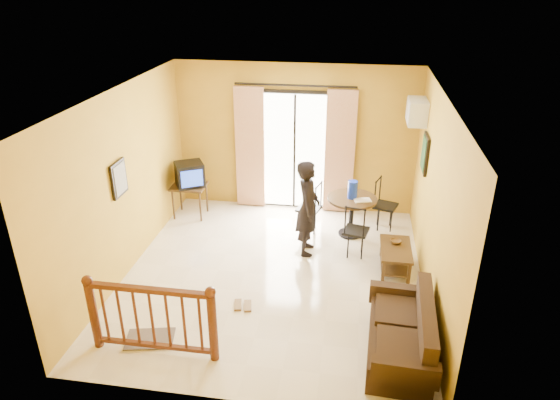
% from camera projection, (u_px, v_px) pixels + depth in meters
% --- Properties ---
extents(ground, '(5.00, 5.00, 0.00)m').
position_uv_depth(ground, '(273.00, 275.00, 7.71)').
color(ground, beige).
rests_on(ground, ground).
extents(room_shell, '(5.00, 5.00, 5.00)m').
position_uv_depth(room_shell, '(273.00, 173.00, 6.99)').
color(room_shell, white).
rests_on(room_shell, ground).
extents(balcony_door, '(2.25, 0.14, 2.46)m').
position_uv_depth(balcony_door, '(295.00, 151.00, 9.38)').
color(balcony_door, black).
rests_on(balcony_door, ground).
extents(tv_table, '(0.63, 0.52, 0.63)m').
position_uv_depth(tv_table, '(189.00, 189.00, 9.34)').
color(tv_table, black).
rests_on(tv_table, ground).
extents(television, '(0.64, 0.63, 0.44)m').
position_uv_depth(television, '(190.00, 174.00, 9.21)').
color(television, black).
rests_on(television, tv_table).
extents(picture_left, '(0.05, 0.42, 0.52)m').
position_uv_depth(picture_left, '(119.00, 179.00, 7.18)').
color(picture_left, black).
rests_on(picture_left, room_shell).
extents(dining_table, '(0.86, 0.86, 0.71)m').
position_uv_depth(dining_table, '(352.00, 206.00, 8.65)').
color(dining_table, black).
rests_on(dining_table, ground).
extents(water_jug, '(0.17, 0.17, 0.31)m').
position_uv_depth(water_jug, '(353.00, 190.00, 8.52)').
color(water_jug, '#142FC0').
rests_on(water_jug, dining_table).
extents(serving_tray, '(0.32, 0.25, 0.02)m').
position_uv_depth(serving_tray, '(363.00, 200.00, 8.47)').
color(serving_tray, beige).
rests_on(serving_tray, dining_table).
extents(dining_chairs, '(1.84, 1.52, 0.95)m').
position_uv_depth(dining_chairs, '(349.00, 237.00, 8.78)').
color(dining_chairs, black).
rests_on(dining_chairs, ground).
extents(air_conditioner, '(0.31, 0.60, 0.40)m').
position_uv_depth(air_conditioner, '(417.00, 112.00, 8.25)').
color(air_conditioner, white).
rests_on(air_conditioner, room_shell).
extents(botanical_print, '(0.05, 0.50, 0.60)m').
position_uv_depth(botanical_print, '(425.00, 154.00, 7.86)').
color(botanical_print, black).
rests_on(botanical_print, room_shell).
extents(coffee_table, '(0.47, 0.85, 0.38)m').
position_uv_depth(coffee_table, '(395.00, 255.00, 7.76)').
color(coffee_table, black).
rests_on(coffee_table, ground).
extents(bowl, '(0.22, 0.22, 0.05)m').
position_uv_depth(bowl, '(396.00, 241.00, 7.83)').
color(bowl, brown).
rests_on(bowl, coffee_table).
extents(sofa, '(0.80, 1.60, 0.75)m').
position_uv_depth(sofa, '(404.00, 336.00, 6.00)').
color(sofa, black).
rests_on(sofa, ground).
extents(standing_person, '(0.42, 0.61, 1.60)m').
position_uv_depth(standing_person, '(308.00, 208.00, 8.02)').
color(standing_person, black).
rests_on(standing_person, ground).
extents(stair_balustrade, '(1.63, 0.13, 1.04)m').
position_uv_depth(stair_balustrade, '(151.00, 315.00, 5.93)').
color(stair_balustrade, '#471E0F').
rests_on(stair_balustrade, ground).
extents(doormat, '(0.67, 0.52, 0.02)m').
position_uv_depth(doormat, '(150.00, 339.00, 6.36)').
color(doormat, '#5A4E48').
rests_on(doormat, ground).
extents(sandals, '(0.29, 0.27, 0.03)m').
position_uv_depth(sandals, '(243.00, 305.00, 6.99)').
color(sandals, brown).
rests_on(sandals, ground).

